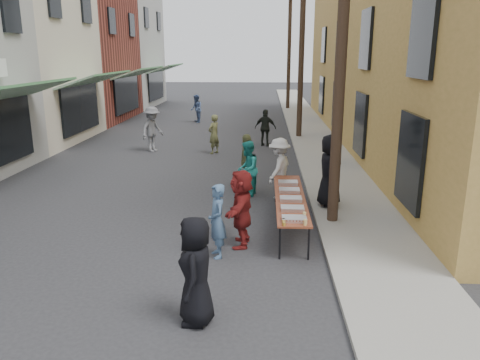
# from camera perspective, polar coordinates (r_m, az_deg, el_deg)

# --- Properties ---
(ground) EXTENTS (120.00, 120.00, 0.00)m
(ground) POSITION_cam_1_polar(r_m,az_deg,el_deg) (9.26, -13.95, -11.21)
(ground) COLOR #28282B
(ground) RESTS_ON ground
(sidewalk) EXTENTS (2.20, 60.00, 0.10)m
(sidewalk) POSITION_cam_1_polar(r_m,az_deg,el_deg) (23.38, 8.88, 5.20)
(sidewalk) COLOR gray
(sidewalk) RESTS_ON ground
(storefront_row) EXTENTS (8.00, 37.00, 9.00)m
(storefront_row) POSITION_cam_1_polar(r_m,az_deg,el_deg) (26.11, -26.69, 13.84)
(storefront_row) COLOR maroon
(storefront_row) RESTS_ON ground
(building_ochre) EXTENTS (10.00, 28.00, 10.00)m
(building_ochre) POSITION_cam_1_polar(r_m,az_deg,el_deg) (23.51, 25.25, 16.17)
(building_ochre) COLOR #A4823A
(building_ochre) RESTS_ON ground
(utility_pole_near) EXTENTS (0.26, 0.26, 9.00)m
(utility_pole_near) POSITION_cam_1_polar(r_m,az_deg,el_deg) (11.05, 12.38, 17.22)
(utility_pole_near) COLOR #2D2116
(utility_pole_near) RESTS_ON ground
(utility_pole_mid) EXTENTS (0.26, 0.26, 9.00)m
(utility_pole_mid) POSITION_cam_1_polar(r_m,az_deg,el_deg) (22.97, 7.54, 16.24)
(utility_pole_mid) COLOR #2D2116
(utility_pole_mid) RESTS_ON ground
(utility_pole_far) EXTENTS (0.26, 0.26, 9.00)m
(utility_pole_far) POSITION_cam_1_polar(r_m,az_deg,el_deg) (34.95, 6.02, 15.90)
(utility_pole_far) COLOR #2D2116
(utility_pole_far) RESTS_ON ground
(serving_table) EXTENTS (0.70, 4.00, 0.75)m
(serving_table) POSITION_cam_1_polar(r_m,az_deg,el_deg) (11.19, 6.12, -2.22)
(serving_table) COLOR maroon
(serving_table) RESTS_ON ground
(catering_tray_sausage) EXTENTS (0.50, 0.33, 0.08)m
(catering_tray_sausage) POSITION_cam_1_polar(r_m,az_deg,el_deg) (9.61, 6.63, -4.73)
(catering_tray_sausage) COLOR maroon
(catering_tray_sausage) RESTS_ON serving_table
(catering_tray_foil_b) EXTENTS (0.50, 0.33, 0.08)m
(catering_tray_foil_b) POSITION_cam_1_polar(r_m,az_deg,el_deg) (10.22, 6.42, -3.49)
(catering_tray_foil_b) COLOR #B2B2B7
(catering_tray_foil_b) RESTS_ON serving_table
(catering_tray_buns) EXTENTS (0.50, 0.33, 0.08)m
(catering_tray_buns) POSITION_cam_1_polar(r_m,az_deg,el_deg) (10.88, 6.21, -2.30)
(catering_tray_buns) COLOR tan
(catering_tray_buns) RESTS_ON serving_table
(catering_tray_foil_d) EXTENTS (0.50, 0.33, 0.08)m
(catering_tray_foil_d) POSITION_cam_1_polar(r_m,az_deg,el_deg) (11.55, 6.03, -1.26)
(catering_tray_foil_d) COLOR #B2B2B7
(catering_tray_foil_d) RESTS_ON serving_table
(catering_tray_buns_end) EXTENTS (0.50, 0.33, 0.08)m
(catering_tray_buns_end) POSITION_cam_1_polar(r_m,az_deg,el_deg) (12.22, 5.87, -0.33)
(catering_tray_buns_end) COLOR tan
(catering_tray_buns_end) RESTS_ON serving_table
(condiment_jar_a) EXTENTS (0.07, 0.07, 0.08)m
(condiment_jar_a) POSITION_cam_1_polar(r_m,az_deg,el_deg) (9.31, 5.38, -5.35)
(condiment_jar_a) COLOR #A57F26
(condiment_jar_a) RESTS_ON serving_table
(condiment_jar_b) EXTENTS (0.07, 0.07, 0.08)m
(condiment_jar_b) POSITION_cam_1_polar(r_m,az_deg,el_deg) (9.41, 5.36, -5.13)
(condiment_jar_b) COLOR #A57F26
(condiment_jar_b) RESTS_ON serving_table
(condiment_jar_c) EXTENTS (0.07, 0.07, 0.08)m
(condiment_jar_c) POSITION_cam_1_polar(r_m,az_deg,el_deg) (9.50, 5.34, -4.92)
(condiment_jar_c) COLOR #A57F26
(condiment_jar_c) RESTS_ON serving_table
(cup_stack) EXTENTS (0.08, 0.08, 0.12)m
(cup_stack) POSITION_cam_1_polar(r_m,az_deg,el_deg) (9.38, 7.95, -5.15)
(cup_stack) COLOR tan
(cup_stack) RESTS_ON serving_table
(guest_front_a) EXTENTS (0.56, 0.85, 1.72)m
(guest_front_a) POSITION_cam_1_polar(r_m,az_deg,el_deg) (7.25, -5.40, -10.97)
(guest_front_a) COLOR black
(guest_front_a) RESTS_ON ground
(guest_front_b) EXTENTS (0.53, 0.65, 1.54)m
(guest_front_b) POSITION_cam_1_polar(r_m,az_deg,el_deg) (9.50, -2.82, -5.02)
(guest_front_b) COLOR #436183
(guest_front_b) RESTS_ON ground
(guest_front_c) EXTENTS (0.73, 0.88, 1.63)m
(guest_front_c) POSITION_cam_1_polar(r_m,az_deg,el_deg) (13.49, 0.91, 1.36)
(guest_front_c) COLOR teal
(guest_front_c) RESTS_ON ground
(guest_front_d) EXTENTS (1.04, 1.29, 1.74)m
(guest_front_d) POSITION_cam_1_polar(r_m,az_deg,el_deg) (13.39, 4.79, 1.44)
(guest_front_d) COLOR silver
(guest_front_d) RESTS_ON ground
(guest_front_e) EXTENTS (0.68, 1.08, 1.72)m
(guest_front_e) POSITION_cam_1_polar(r_m,az_deg,el_deg) (14.17, 0.82, 2.21)
(guest_front_e) COLOR olive
(guest_front_e) RESTS_ON ground
(guest_queue_back) EXTENTS (0.61, 1.60, 1.69)m
(guest_queue_back) POSITION_cam_1_polar(r_m,az_deg,el_deg) (10.02, 0.17, -3.45)
(guest_queue_back) COLOR maroon
(guest_queue_back) RESTS_ON ground
(server) EXTENTS (0.72, 1.00, 1.92)m
(server) POSITION_cam_1_polar(r_m,az_deg,el_deg) (12.54, 10.91, 1.15)
(server) COLOR black
(server) RESTS_ON sidewalk
(passerby_left) EXTENTS (1.18, 1.41, 1.89)m
(passerby_left) POSITION_cam_1_polar(r_m,az_deg,el_deg) (20.12, -10.64, 6.10)
(passerby_left) COLOR slate
(passerby_left) RESTS_ON ground
(passerby_mid) EXTENTS (1.03, 0.63, 1.65)m
(passerby_mid) POSITION_cam_1_polar(r_m,az_deg,el_deg) (21.00, 3.13, 6.38)
(passerby_mid) COLOR black
(passerby_mid) RESTS_ON ground
(passerby_right) EXTENTS (0.65, 0.71, 1.62)m
(passerby_right) POSITION_cam_1_polar(r_m,az_deg,el_deg) (19.39, -3.21, 5.59)
(passerby_right) COLOR brown
(passerby_right) RESTS_ON ground
(passerby_far) EXTENTS (0.85, 0.96, 1.66)m
(passerby_far) POSITION_cam_1_polar(r_m,az_deg,el_deg) (28.35, -5.34, 8.65)
(passerby_far) COLOR #485E8C
(passerby_far) RESTS_ON ground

